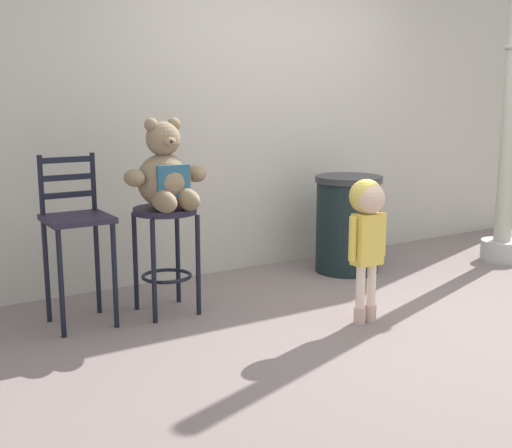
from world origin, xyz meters
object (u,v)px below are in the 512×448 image
teddy_bear (166,175)px  lamppost (511,113)px  child_walking (367,220)px  bar_chair_empty (76,228)px  bar_stool_with_teddy (166,237)px  trash_bin (348,224)px

teddy_bear → lamppost: size_ratio=0.18×
child_walking → bar_chair_empty: bar_chair_empty is taller
teddy_bear → bar_stool_with_teddy: bearing=90.0°
teddy_bear → bar_chair_empty: bearing=168.0°
bar_stool_with_teddy → trash_bin: 1.72m
trash_bin → child_walking: bearing=-124.3°
lamppost → bar_chair_empty: bearing=174.4°
teddy_bear → bar_chair_empty: (-0.56, 0.12, -0.31)m
trash_bin → teddy_bear: bearing=-172.9°
trash_bin → bar_stool_with_teddy: bearing=-173.9°
lamppost → trash_bin: bearing=162.1°
lamppost → bar_chair_empty: (-3.65, 0.35, -0.66)m
teddy_bear → trash_bin: bearing=7.1°
lamppost → bar_chair_empty: lamppost is taller
lamppost → bar_chair_empty: size_ratio=2.96×
child_walking → lamppost: size_ratio=0.29×
lamppost → teddy_bear: bearing=175.6°
trash_bin → bar_chair_empty: size_ratio=0.74×
teddy_bear → child_walking: size_ratio=0.63×
bar_stool_with_teddy → lamppost: 3.19m
bar_stool_with_teddy → child_walking: bearing=-40.3°
teddy_bear → trash_bin: teddy_bear is taller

